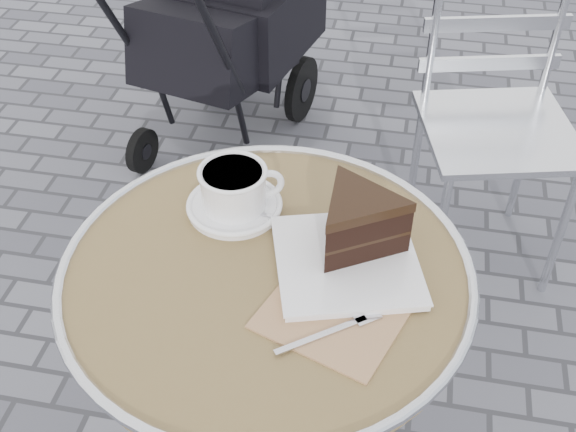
% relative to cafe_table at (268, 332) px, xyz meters
% --- Properties ---
extents(cafe_table, '(0.72, 0.72, 0.74)m').
position_rel_cafe_table_xyz_m(cafe_table, '(0.00, 0.00, 0.00)').
color(cafe_table, silver).
rests_on(cafe_table, ground).
extents(cappuccino_set, '(0.21, 0.17, 0.09)m').
position_rel_cafe_table_xyz_m(cappuccino_set, '(-0.09, 0.15, 0.20)').
color(cappuccino_set, white).
rests_on(cappuccino_set, cafe_table).
extents(cake_plate_set, '(0.29, 0.38, 0.13)m').
position_rel_cafe_table_xyz_m(cake_plate_set, '(0.14, 0.06, 0.22)').
color(cake_plate_set, '#A97C5D').
rests_on(cake_plate_set, cafe_table).
extents(bistro_chair, '(0.50, 0.50, 0.91)m').
position_rel_cafe_table_xyz_m(bistro_chair, '(0.43, 1.00, -0.00)').
color(bistro_chair, silver).
rests_on(bistro_chair, ground).
extents(baby_stroller, '(0.60, 0.98, 0.95)m').
position_rel_cafe_table_xyz_m(baby_stroller, '(-0.45, 1.40, -0.14)').
color(baby_stroller, black).
rests_on(baby_stroller, ground).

